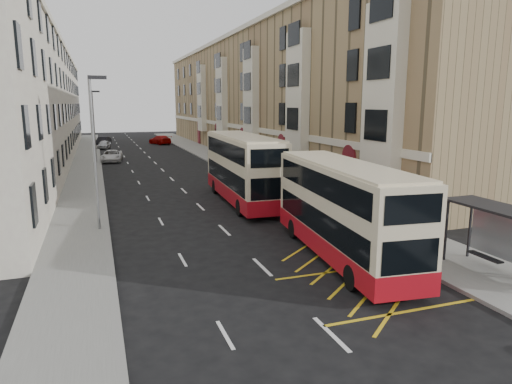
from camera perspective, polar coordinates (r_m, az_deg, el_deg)
name	(u,v)px	position (r m, az deg, el deg)	size (l,w,h in m)	color
ground	(303,306)	(16.00, 5.84, -14.03)	(200.00, 200.00, 0.00)	black
pavement_right	(248,171)	(45.87, -0.96, 2.66)	(4.00, 120.00, 0.15)	slate
pavement_left	(84,179)	(43.62, -20.68, 1.51)	(3.00, 120.00, 0.15)	slate
kerb_right	(229,172)	(45.29, -3.37, 2.53)	(0.25, 120.00, 0.15)	gray
kerb_left	(102,178)	(43.60, -18.72, 1.63)	(0.25, 120.00, 0.15)	gray
road_markings	(150,158)	(58.81, -13.08, 4.16)	(10.00, 110.00, 0.01)	silver
terrace_right	(261,97)	(62.17, 0.61, 11.74)	(10.75, 79.00, 15.25)	#927C54
terrace_left	(27,105)	(59.02, -26.67, 9.65)	(9.18, 79.00, 13.25)	beige
bus_shelter	(507,227)	(19.88, 28.89, -3.82)	(1.65, 4.25, 2.70)	black
guard_railing	(368,224)	(23.36, 13.86, -3.93)	(0.06, 6.56, 1.01)	#B62A1C
street_lamp_near	(95,145)	(25.17, -19.53, 5.56)	(0.93, 0.18, 8.00)	gray
street_lamp_far	(94,122)	(55.12, -19.57, 8.20)	(0.93, 0.18, 8.00)	gray
double_decker_front	(343,210)	(20.24, 10.77, -2.28)	(3.48, 10.86, 4.26)	beige
double_decker_rear	(243,169)	(31.21, -1.65, 2.93)	(3.18, 11.73, 4.64)	beige
pedestrian_far	(375,218)	(23.96, 14.69, -3.15)	(1.04, 0.43, 1.78)	black
white_van	(112,156)	(56.30, -17.59, 4.32)	(2.24, 4.86, 1.35)	silver
car_silver	(104,145)	(72.66, -18.47, 5.64)	(1.51, 3.76, 1.28)	#B8BBC0
car_dark	(103,141)	(79.23, -18.56, 6.08)	(1.47, 4.21, 1.39)	black
car_red	(160,140)	(78.52, -11.91, 6.41)	(2.07, 5.10, 1.48)	#A10301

